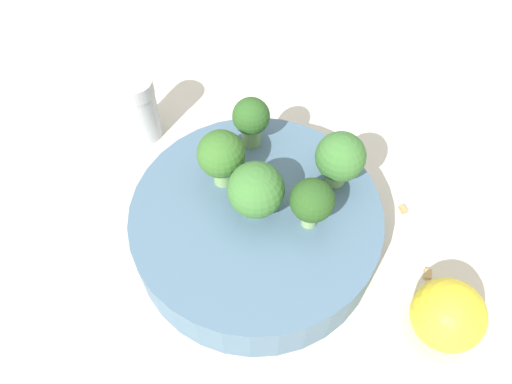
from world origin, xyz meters
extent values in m
plane|color=beige|center=(0.00, 0.00, 0.00)|extent=(3.00, 3.00, 0.00)
cylinder|color=slate|center=(0.00, 0.00, 0.02)|extent=(0.22, 0.22, 0.05)
cylinder|color=#8EB770|center=(0.00, 0.00, 0.06)|extent=(0.02, 0.02, 0.02)
sphere|color=#3D7533|center=(0.00, 0.00, 0.08)|extent=(0.05, 0.05, 0.05)
cylinder|color=#84AD66|center=(-0.01, -0.04, 0.06)|extent=(0.02, 0.02, 0.03)
sphere|color=#386B28|center=(-0.01, -0.04, 0.09)|extent=(0.04, 0.04, 0.04)
cylinder|color=#8EB770|center=(-0.02, 0.04, 0.06)|extent=(0.02, 0.02, 0.03)
sphere|color=#28511E|center=(-0.02, 0.04, 0.08)|extent=(0.04, 0.04, 0.04)
cylinder|color=#84AD66|center=(-0.07, 0.04, 0.06)|extent=(0.02, 0.02, 0.03)
sphere|color=#3D7533|center=(-0.07, 0.04, 0.08)|extent=(0.04, 0.04, 0.04)
cylinder|color=#7A9E5B|center=(-0.06, -0.05, 0.06)|extent=(0.02, 0.02, 0.03)
sphere|color=#2D5B23|center=(-0.06, -0.05, 0.08)|extent=(0.03, 0.03, 0.03)
cylinder|color=#B2B7BC|center=(-0.04, -0.17, 0.03)|extent=(0.03, 0.03, 0.06)
cylinder|color=#B7B7BC|center=(-0.04, -0.17, 0.07)|extent=(0.04, 0.04, 0.02)
sphere|color=yellow|center=(-0.02, 0.17, 0.03)|extent=(0.06, 0.06, 0.06)
cube|color=#AD7F4C|center=(-0.11, -0.09, 0.00)|extent=(0.01, 0.01, 0.01)
cube|color=tan|center=(-0.11, 0.09, 0.00)|extent=(0.01, 0.01, 0.01)
cube|color=tan|center=(-0.10, 0.06, 0.00)|extent=(0.01, 0.01, 0.01)
cube|color=tan|center=(-0.06, 0.14, 0.00)|extent=(0.01, 0.01, 0.01)
camera|label=1|loc=(0.18, 0.13, 0.40)|focal=35.00mm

